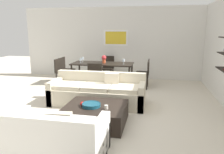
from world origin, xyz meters
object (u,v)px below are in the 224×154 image
at_px(dining_chair_head, 108,66).
at_px(dining_chair_left_far, 65,68).
at_px(wine_glass_left_near, 80,60).
at_px(centerpiece_vase, 104,59).
at_px(apple_on_coffee_table, 82,104).
at_px(wine_glass_left_far, 83,59).
at_px(dining_chair_foot, 96,75).
at_px(wine_glass_right_near, 124,61).
at_px(sofa_beige, 98,93).
at_px(loveseat_white, 53,139).
at_px(decorative_bowl, 91,105).
at_px(coffee_table, 95,114).
at_px(candle_jar, 106,107).
at_px(wine_glass_head, 105,58).
at_px(dining_chair_right_near, 144,73).
at_px(dining_table, 102,65).
at_px(dining_chair_right_far, 145,71).
at_px(dining_chair_left_near, 61,70).

bearing_deg(dining_chair_head, dining_chair_left_far, -155.63).
relative_size(dining_chair_left_far, dining_chair_head, 1.00).
relative_size(wine_glass_left_near, centerpiece_vase, 0.61).
relative_size(apple_on_coffee_table, wine_glass_left_far, 0.47).
xyz_separation_m(dining_chair_foot, wine_glass_right_near, (0.74, 0.74, 0.37)).
height_order(sofa_beige, loveseat_white, same).
relative_size(dining_chair_head, centerpiece_vase, 3.35).
xyz_separation_m(dining_chair_left_far, wine_glass_left_far, (0.69, -0.09, 0.37)).
distance_m(decorative_bowl, apple_on_coffee_table, 0.20).
bearing_deg(wine_glass_left_far, coffee_table, -67.29).
bearing_deg(candle_jar, wine_glass_left_far, 115.49).
distance_m(apple_on_coffee_table, wine_glass_head, 3.61).
height_order(apple_on_coffee_table, dining_chair_right_near, dining_chair_right_near).
height_order(dining_table, dining_chair_right_far, dining_chair_right_far).
relative_size(sofa_beige, dining_chair_left_near, 2.70).
bearing_deg(dining_table, dining_chair_right_far, 7.89).
relative_size(sofa_beige, wine_glass_head, 13.86).
bearing_deg(wine_glass_left_near, candle_jar, -62.99).
bearing_deg(wine_glass_head, wine_glass_left_near, -146.47).
distance_m(candle_jar, apple_on_coffee_table, 0.52).
bearing_deg(wine_glass_left_near, wine_glass_left_far, 90.00).
height_order(dining_chair_left_far, wine_glass_left_far, wine_glass_left_far).
bearing_deg(sofa_beige, dining_chair_right_near, 58.64).
bearing_deg(wine_glass_right_near, loveseat_white, -95.56).
bearing_deg(dining_table, wine_glass_left_far, 171.61).
bearing_deg(wine_glass_right_near, candle_jar, -87.64).
relative_size(loveseat_white, decorative_bowl, 4.16).
relative_size(loveseat_white, wine_glass_right_near, 9.03).
height_order(loveseat_white, dining_chair_right_near, dining_chair_right_near).
xyz_separation_m(dining_chair_left_far, centerpiece_vase, (1.49, -0.19, 0.39)).
distance_m(dining_chair_left_near, dining_chair_head, 1.78).
height_order(sofa_beige, dining_chair_head, dining_chair_head).
bearing_deg(wine_glass_head, dining_chair_right_far, -7.27).
distance_m(apple_on_coffee_table, dining_chair_left_far, 3.83).
bearing_deg(loveseat_white, wine_glass_left_near, 103.90).
distance_m(wine_glass_right_near, wine_glass_left_near, 1.48).
height_order(wine_glass_right_near, centerpiece_vase, centerpiece_vase).
bearing_deg(dining_chair_left_near, decorative_bowl, -56.54).
relative_size(loveseat_white, dining_chair_head, 1.74).
distance_m(dining_table, centerpiece_vase, 0.22).
relative_size(wine_glass_right_near, centerpiece_vase, 0.65).
distance_m(coffee_table, centerpiece_vase, 3.27).
bearing_deg(loveseat_white, apple_on_coffee_table, 88.47).
bearing_deg(coffee_table, dining_chair_left_far, 121.61).
xyz_separation_m(loveseat_white, dining_chair_left_near, (-1.76, 4.21, 0.21)).
distance_m(dining_chair_head, wine_glass_head, 0.59).
xyz_separation_m(dining_chair_left_far, wine_glass_left_near, (0.69, -0.31, 0.35)).
xyz_separation_m(loveseat_white, dining_chair_left_far, (-1.76, 4.61, 0.21)).
distance_m(loveseat_white, dining_chair_left_far, 4.94).
distance_m(dining_chair_right_near, centerpiece_vase, 1.45).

